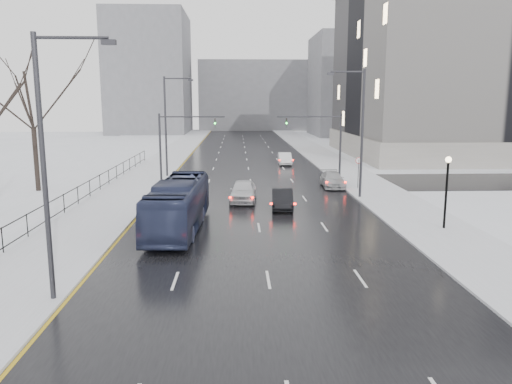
{
  "coord_description": "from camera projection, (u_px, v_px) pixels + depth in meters",
  "views": [
    {
      "loc": [
        -1.32,
        1.6,
        7.61
      ],
      "look_at": [
        -0.24,
        29.56,
        2.5
      ],
      "focal_mm": 35.0,
      "sensor_mm": 36.0,
      "label": 1
    }
  ],
  "objects": [
    {
      "name": "road",
      "position": [
        248.0,
        166.0,
        58.82
      ],
      "size": [
        16.0,
        150.0,
        0.04
      ],
      "primitive_type": "cube",
      "color": "black",
      "rests_on": "ground"
    },
    {
      "name": "cross_road",
      "position": [
        251.0,
        183.0,
        47.02
      ],
      "size": [
        130.0,
        10.0,
        0.04
      ],
      "primitive_type": "cube",
      "color": "black",
      "rests_on": "ground"
    },
    {
      "name": "sidewalk_left",
      "position": [
        159.0,
        166.0,
        58.41
      ],
      "size": [
        5.0,
        150.0,
        0.16
      ],
      "primitive_type": "cube",
      "color": "silver",
      "rests_on": "ground"
    },
    {
      "name": "sidewalk_right",
      "position": [
        336.0,
        165.0,
        59.21
      ],
      "size": [
        5.0,
        150.0,
        0.16
      ],
      "primitive_type": "cube",
      "color": "silver",
      "rests_on": "ground"
    },
    {
      "name": "park_strip",
      "position": [
        77.0,
        167.0,
        58.05
      ],
      "size": [
        14.0,
        150.0,
        0.12
      ],
      "primitive_type": "cube",
      "color": "white",
      "rests_on": "ground"
    },
    {
      "name": "tree_park_e",
      "position": [
        39.0,
        192.0,
        42.4
      ],
      "size": [
        9.45,
        9.45,
        13.5
      ],
      "primitive_type": null,
      "color": "black",
      "rests_on": "ground"
    },
    {
      "name": "iron_fence",
      "position": [
        34.0,
        219.0,
        28.67
      ],
      "size": [
        0.06,
        70.0,
        1.3
      ],
      "color": "black",
      "rests_on": "sidewalk_left"
    },
    {
      "name": "streetlight_r_mid",
      "position": [
        359.0,
        127.0,
        38.46
      ],
      "size": [
        2.95,
        0.25,
        10.0
      ],
      "color": "#2D2D33",
      "rests_on": "ground"
    },
    {
      "name": "streetlight_l_near",
      "position": [
        49.0,
        157.0,
        18.18
      ],
      "size": [
        2.95,
        0.25,
        10.0
      ],
      "color": "#2D2D33",
      "rests_on": "ground"
    },
    {
      "name": "streetlight_l_far",
      "position": [
        168.0,
        121.0,
        49.64
      ],
      "size": [
        2.95,
        0.25,
        10.0
      ],
      "color": "#2D2D33",
      "rests_on": "ground"
    },
    {
      "name": "lamppost_r_mid",
      "position": [
        447.0,
        182.0,
        29.22
      ],
      "size": [
        0.36,
        0.36,
        4.28
      ],
      "color": "black",
      "rests_on": "sidewalk_right"
    },
    {
      "name": "mast_signal_right",
      "position": [
        329.0,
        139.0,
        46.57
      ],
      "size": [
        6.1,
        0.33,
        6.5
      ],
      "color": "#2D2D33",
      "rests_on": "ground"
    },
    {
      "name": "mast_signal_left",
      "position": [
        172.0,
        140.0,
        46.01
      ],
      "size": [
        6.1,
        0.33,
        6.5
      ],
      "color": "#2D2D33",
      "rests_on": "ground"
    },
    {
      "name": "no_uturn_sign",
      "position": [
        359.0,
        164.0,
        43.03
      ],
      "size": [
        0.6,
        0.06,
        2.7
      ],
      "color": "#2D2D33",
      "rests_on": "sidewalk_right"
    },
    {
      "name": "civic_building",
      "position": [
        495.0,
        75.0,
        69.94
      ],
      "size": [
        41.0,
        31.0,
        24.8
      ],
      "color": "gray",
      "rests_on": "ground"
    },
    {
      "name": "bldg_far_right",
      "position": [
        367.0,
        86.0,
        111.98
      ],
      "size": [
        24.0,
        20.0,
        22.0
      ],
      "primitive_type": "cube",
      "color": "slate",
      "rests_on": "ground"
    },
    {
      "name": "bldg_far_left",
      "position": [
        150.0,
        74.0,
        119.36
      ],
      "size": [
        18.0,
        22.0,
        28.0
      ],
      "primitive_type": "cube",
      "color": "slate",
      "rests_on": "ground"
    },
    {
      "name": "bldg_far_center",
      "position": [
        256.0,
        96.0,
        136.0
      ],
      "size": [
        30.0,
        18.0,
        18.0
      ],
      "primitive_type": "cube",
      "color": "slate",
      "rests_on": "ground"
    },
    {
      "name": "bus",
      "position": [
        179.0,
        205.0,
        29.6
      ],
      "size": [
        3.01,
        10.86,
        3.0
      ],
      "primitive_type": "imported",
      "rotation": [
        0.0,
        0.0,
        -0.05
      ],
      "color": "#282F4F",
      "rests_on": "road"
    },
    {
      "name": "sedan_center_near",
      "position": [
        243.0,
        191.0,
        38.05
      ],
      "size": [
        2.29,
        4.95,
        1.64
      ],
      "primitive_type": "imported",
      "rotation": [
        0.0,
        0.0,
        -0.07
      ],
      "color": "silver",
      "rests_on": "road"
    },
    {
      "name": "sedan_right_near",
      "position": [
        282.0,
        199.0,
        35.52
      ],
      "size": [
        1.74,
        4.29,
        1.39
      ],
      "primitive_type": "imported",
      "rotation": [
        0.0,
        0.0,
        -0.07
      ],
      "color": "black",
      "rests_on": "road"
    },
    {
      "name": "sedan_right_far",
      "position": [
        332.0,
        180.0,
        44.46
      ],
      "size": [
        1.98,
        4.66,
        1.34
      ],
      "primitive_type": "imported",
      "rotation": [
        0.0,
        0.0,
        -0.02
      ],
      "color": "#ACADB0",
      "rests_on": "road"
    },
    {
      "name": "sedan_right_distant",
      "position": [
        285.0,
        159.0,
        60.34
      ],
      "size": [
        1.57,
        4.32,
        1.42
      ],
      "primitive_type": "imported",
      "rotation": [
        0.0,
        0.0,
        -0.02
      ],
      "color": "white",
      "rests_on": "road"
    }
  ]
}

